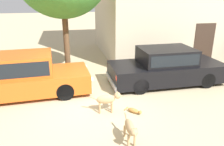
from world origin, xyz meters
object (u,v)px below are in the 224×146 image
object	(u,v)px
parked_sedan_nearest	(24,75)
stray_cat	(134,111)
stray_dog_tan	(130,129)
stray_dog_spotted	(108,99)
parked_sedan_second	(166,66)

from	to	relation	value
parked_sedan_nearest	stray_cat	world-z (taller)	parked_sedan_nearest
stray_dog_tan	parked_sedan_nearest	bearing A→B (deg)	-138.13
parked_sedan_nearest	stray_dog_spotted	distance (m)	3.30
stray_cat	parked_sedan_nearest	bearing A→B (deg)	-160.47
stray_dog_spotted	stray_dog_tan	world-z (taller)	stray_dog_spotted
parked_sedan_nearest	stray_cat	distance (m)	4.11
stray_dog_spotted	stray_dog_tan	distance (m)	1.64
stray_dog_spotted	stray_cat	xyz separation A→B (m)	(0.77, -0.24, -0.36)
stray_dog_spotted	stray_dog_tan	bearing A→B (deg)	-75.80
stray_dog_spotted	stray_cat	distance (m)	0.88
parked_sedan_second	stray_dog_tan	size ratio (longest dim) A/B	4.59
parked_sedan_nearest	stray_dog_tan	size ratio (longest dim) A/B	4.63
parked_sedan_nearest	stray_dog_tan	bearing A→B (deg)	-53.11
parked_sedan_second	stray_cat	size ratio (longest dim) A/B	8.14
parked_sedan_nearest	parked_sedan_second	distance (m)	5.43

